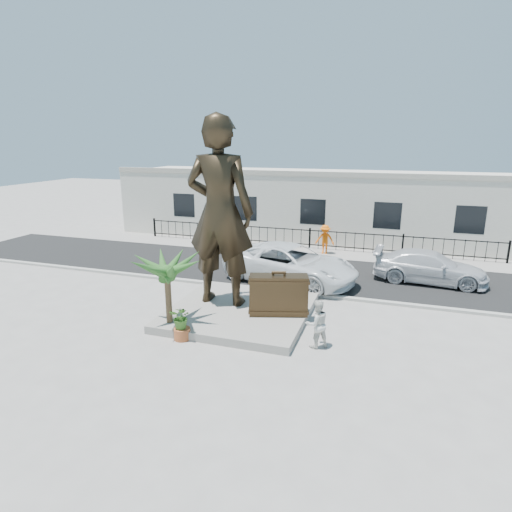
# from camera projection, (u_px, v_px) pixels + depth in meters

# --- Properties ---
(ground) EXTENTS (100.00, 100.00, 0.00)m
(ground) POSITION_uv_depth(u_px,v_px,m) (238.00, 333.00, 15.04)
(ground) COLOR #9E9991
(ground) RESTS_ON ground
(street) EXTENTS (40.00, 7.00, 0.01)m
(street) POSITION_uv_depth(u_px,v_px,m) (291.00, 270.00, 22.38)
(street) COLOR black
(street) RESTS_ON ground
(curb) EXTENTS (40.00, 0.25, 0.12)m
(curb) POSITION_uv_depth(u_px,v_px,m) (273.00, 290.00, 19.16)
(curb) COLOR #A5A399
(curb) RESTS_ON ground
(far_sidewalk) EXTENTS (40.00, 2.50, 0.02)m
(far_sidewalk) POSITION_uv_depth(u_px,v_px,m) (307.00, 251.00, 26.05)
(far_sidewalk) COLOR #9E9991
(far_sidewalk) RESTS_ON ground
(plinth) EXTENTS (5.20, 5.20, 0.30)m
(plinth) POSITION_uv_depth(u_px,v_px,m) (240.00, 312.00, 16.53)
(plinth) COLOR gray
(plinth) RESTS_ON ground
(fence) EXTENTS (22.00, 0.10, 1.20)m
(fence) POSITION_uv_depth(u_px,v_px,m) (310.00, 239.00, 26.63)
(fence) COLOR black
(fence) RESTS_ON ground
(building) EXTENTS (28.00, 7.00, 4.40)m
(building) POSITION_uv_depth(u_px,v_px,m) (322.00, 204.00, 30.06)
(building) COLOR silver
(building) RESTS_ON ground
(statue) EXTENTS (2.67, 1.79, 7.23)m
(statue) POSITION_uv_depth(u_px,v_px,m) (220.00, 212.00, 16.22)
(statue) COLOR black
(statue) RESTS_ON plinth
(suitcase) EXTENTS (2.24, 1.25, 1.50)m
(suitcase) POSITION_uv_depth(u_px,v_px,m) (279.00, 295.00, 15.75)
(suitcase) COLOR #352716
(suitcase) RESTS_ON plinth
(tourist) EXTENTS (1.00, 0.96, 1.63)m
(tourist) POSITION_uv_depth(u_px,v_px,m) (317.00, 324.00, 13.85)
(tourist) COLOR silver
(tourist) RESTS_ON ground
(car_white) EXTENTS (6.96, 4.48, 1.78)m
(car_white) POSITION_uv_depth(u_px,v_px,m) (290.00, 264.00, 20.27)
(car_white) COLOR white
(car_white) RESTS_ON street
(car_silver) EXTENTS (5.27, 2.43, 1.49)m
(car_silver) POSITION_uv_depth(u_px,v_px,m) (430.00, 267.00, 20.24)
(car_silver) COLOR silver
(car_silver) RESTS_ON street
(worker) EXTENTS (1.13, 0.66, 1.73)m
(worker) POSITION_uv_depth(u_px,v_px,m) (325.00, 239.00, 25.28)
(worker) COLOR orange
(worker) RESTS_ON far_sidewalk
(palm_tree) EXTENTS (1.80, 1.80, 3.20)m
(palm_tree) POSITION_uv_depth(u_px,v_px,m) (170.00, 330.00, 15.32)
(palm_tree) COLOR #26531E
(palm_tree) RESTS_ON ground
(planter) EXTENTS (0.56, 0.56, 0.40)m
(planter) POSITION_uv_depth(u_px,v_px,m) (182.00, 334.00, 14.54)
(planter) COLOR #A2522B
(planter) RESTS_ON ground
(shrub) EXTENTS (0.74, 0.65, 0.81)m
(shrub) POSITION_uv_depth(u_px,v_px,m) (181.00, 317.00, 14.38)
(shrub) COLOR #346420
(shrub) RESTS_ON planter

